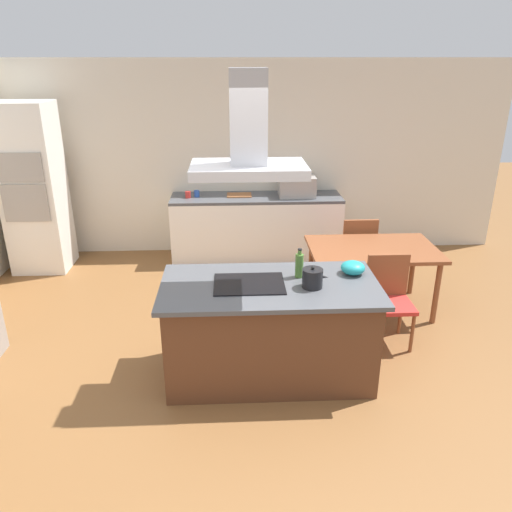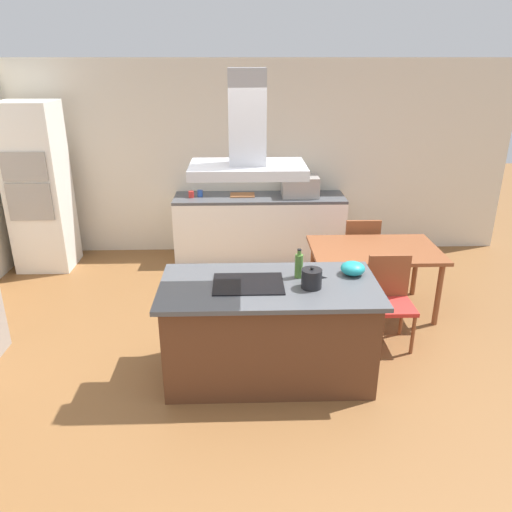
{
  "view_description": "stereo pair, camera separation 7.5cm",
  "coord_description": "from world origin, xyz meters",
  "px_view_note": "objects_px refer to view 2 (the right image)",
  "views": [
    {
      "loc": [
        -0.31,
        -3.83,
        2.7
      ],
      "look_at": [
        -0.1,
        0.4,
        1.0
      ],
      "focal_mm": 34.82,
      "sensor_mm": 36.0,
      "label": 1
    },
    {
      "loc": [
        -0.23,
        -3.83,
        2.7
      ],
      "look_at": [
        -0.1,
        0.4,
        1.0
      ],
      "focal_mm": 34.82,
      "sensor_mm": 36.0,
      "label": 2
    }
  ],
  "objects_px": {
    "countertop_microwave": "(300,186)",
    "wall_oven_stack": "(38,188)",
    "mixing_bowl": "(353,268)",
    "chair_facing_back_wall": "(360,247)",
    "cooktop": "(248,284)",
    "olive_oil_bottle": "(299,265)",
    "range_hood": "(247,142)",
    "chair_facing_island": "(390,295)",
    "tea_kettle": "(312,279)",
    "coffee_mug_blue": "(200,193)",
    "coffee_mug_red": "(191,194)",
    "dining_table": "(374,255)",
    "cutting_board": "(242,195)"
  },
  "relations": [
    {
      "from": "countertop_microwave",
      "to": "wall_oven_stack",
      "type": "xyz_separation_m",
      "value": [
        -3.49,
        -0.23,
        0.06
      ]
    },
    {
      "from": "mixing_bowl",
      "to": "chair_facing_back_wall",
      "type": "bearing_deg",
      "value": 74.17
    },
    {
      "from": "cooktop",
      "to": "olive_oil_bottle",
      "type": "height_order",
      "value": "olive_oil_bottle"
    },
    {
      "from": "wall_oven_stack",
      "to": "chair_facing_back_wall",
      "type": "relative_size",
      "value": 2.47
    },
    {
      "from": "olive_oil_bottle",
      "to": "chair_facing_back_wall",
      "type": "height_order",
      "value": "olive_oil_bottle"
    },
    {
      "from": "range_hood",
      "to": "chair_facing_island",
      "type": "bearing_deg",
      "value": 21.19
    },
    {
      "from": "range_hood",
      "to": "tea_kettle",
      "type": "bearing_deg",
      "value": -8.28
    },
    {
      "from": "coffee_mug_blue",
      "to": "chair_facing_island",
      "type": "relative_size",
      "value": 0.1
    },
    {
      "from": "countertop_microwave",
      "to": "coffee_mug_blue",
      "type": "relative_size",
      "value": 5.56
    },
    {
      "from": "tea_kettle",
      "to": "coffee_mug_red",
      "type": "relative_size",
      "value": 2.5
    },
    {
      "from": "coffee_mug_blue",
      "to": "wall_oven_stack",
      "type": "distance_m",
      "value": 2.12
    },
    {
      "from": "countertop_microwave",
      "to": "coffee_mug_red",
      "type": "xyz_separation_m",
      "value": [
        -1.51,
        -0.03,
        -0.09
      ]
    },
    {
      "from": "tea_kettle",
      "to": "range_hood",
      "type": "xyz_separation_m",
      "value": [
        -0.53,
        0.08,
        1.12
      ]
    },
    {
      "from": "tea_kettle",
      "to": "chair_facing_island",
      "type": "height_order",
      "value": "tea_kettle"
    },
    {
      "from": "cooktop",
      "to": "tea_kettle",
      "type": "relative_size",
      "value": 2.66
    },
    {
      "from": "cooktop",
      "to": "mixing_bowl",
      "type": "relative_size",
      "value": 2.78
    },
    {
      "from": "chair_facing_island",
      "to": "coffee_mug_red",
      "type": "bearing_deg",
      "value": 133.04
    },
    {
      "from": "coffee_mug_red",
      "to": "dining_table",
      "type": "bearing_deg",
      "value": -37.3
    },
    {
      "from": "coffee_mug_red",
      "to": "coffee_mug_blue",
      "type": "xyz_separation_m",
      "value": [
        0.12,
        0.05,
        0.0
      ]
    },
    {
      "from": "mixing_bowl",
      "to": "chair_facing_back_wall",
      "type": "relative_size",
      "value": 0.24
    },
    {
      "from": "mixing_bowl",
      "to": "coffee_mug_red",
      "type": "bearing_deg",
      "value": 121.99
    },
    {
      "from": "wall_oven_stack",
      "to": "olive_oil_bottle",
      "type": "bearing_deg",
      "value": -38.38
    },
    {
      "from": "countertop_microwave",
      "to": "cutting_board",
      "type": "xyz_separation_m",
      "value": [
        -0.8,
        0.05,
        -0.13
      ]
    },
    {
      "from": "coffee_mug_blue",
      "to": "cutting_board",
      "type": "height_order",
      "value": "coffee_mug_blue"
    },
    {
      "from": "cooktop",
      "to": "wall_oven_stack",
      "type": "distance_m",
      "value": 3.8
    },
    {
      "from": "mixing_bowl",
      "to": "olive_oil_bottle",
      "type": "bearing_deg",
      "value": -175.35
    },
    {
      "from": "tea_kettle",
      "to": "countertop_microwave",
      "type": "relative_size",
      "value": 0.45
    },
    {
      "from": "cutting_board",
      "to": "chair_facing_island",
      "type": "xyz_separation_m",
      "value": [
        1.45,
        -2.38,
        -0.4
      ]
    },
    {
      "from": "cooktop",
      "to": "dining_table",
      "type": "distance_m",
      "value": 1.88
    },
    {
      "from": "coffee_mug_red",
      "to": "coffee_mug_blue",
      "type": "height_order",
      "value": "same"
    },
    {
      "from": "olive_oil_bottle",
      "to": "countertop_microwave",
      "type": "relative_size",
      "value": 0.53
    },
    {
      "from": "mixing_bowl",
      "to": "cutting_board",
      "type": "bearing_deg",
      "value": 109.31
    },
    {
      "from": "dining_table",
      "to": "chair_facing_back_wall",
      "type": "distance_m",
      "value": 0.68
    },
    {
      "from": "coffee_mug_red",
      "to": "chair_facing_island",
      "type": "relative_size",
      "value": 0.1
    },
    {
      "from": "cooktop",
      "to": "coffee_mug_blue",
      "type": "bearing_deg",
      "value": 102.1
    },
    {
      "from": "olive_oil_bottle",
      "to": "chair_facing_back_wall",
      "type": "distance_m",
      "value": 2.05
    },
    {
      "from": "cutting_board",
      "to": "range_hood",
      "type": "height_order",
      "value": "range_hood"
    },
    {
      "from": "coffee_mug_red",
      "to": "cutting_board",
      "type": "distance_m",
      "value": 0.71
    },
    {
      "from": "coffee_mug_red",
      "to": "chair_facing_back_wall",
      "type": "relative_size",
      "value": 0.1
    },
    {
      "from": "tea_kettle",
      "to": "coffee_mug_blue",
      "type": "distance_m",
      "value": 3.19
    },
    {
      "from": "olive_oil_bottle",
      "to": "chair_facing_back_wall",
      "type": "relative_size",
      "value": 0.3
    },
    {
      "from": "countertop_microwave",
      "to": "wall_oven_stack",
      "type": "height_order",
      "value": "wall_oven_stack"
    },
    {
      "from": "countertop_microwave",
      "to": "chair_facing_back_wall",
      "type": "height_order",
      "value": "countertop_microwave"
    },
    {
      "from": "chair_facing_island",
      "to": "range_hood",
      "type": "distance_m",
      "value": 2.2
    },
    {
      "from": "chair_facing_island",
      "to": "olive_oil_bottle",
      "type": "bearing_deg",
      "value": -157.14
    },
    {
      "from": "cutting_board",
      "to": "chair_facing_island",
      "type": "height_order",
      "value": "cutting_board"
    },
    {
      "from": "coffee_mug_red",
      "to": "dining_table",
      "type": "xyz_separation_m",
      "value": [
        2.15,
        -1.64,
        -0.28
      ]
    },
    {
      "from": "cooktop",
      "to": "tea_kettle",
      "type": "bearing_deg",
      "value": -8.28
    },
    {
      "from": "olive_oil_bottle",
      "to": "coffee_mug_red",
      "type": "xyz_separation_m",
      "value": [
        -1.18,
        2.71,
        -0.07
      ]
    },
    {
      "from": "coffee_mug_red",
      "to": "chair_facing_back_wall",
      "type": "xyz_separation_m",
      "value": [
        2.15,
        -0.97,
        -0.44
      ]
    }
  ]
}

